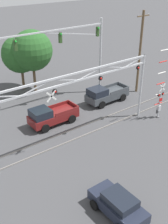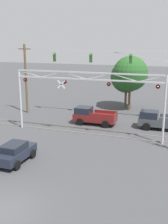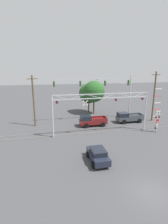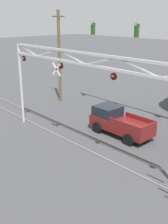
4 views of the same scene
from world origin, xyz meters
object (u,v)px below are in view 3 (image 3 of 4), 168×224
Objects in this scene: traffic_signal_span at (110,88)px; background_tree_beyond_span at (94,92)px; pickup_truck_lead at (92,121)px; sedan_waiting at (98,155)px; background_tree_far_left_verge at (89,94)px; utility_pole_left at (34,101)px; utility_pole_right at (154,96)px; pickup_truck_following at (128,117)px; crossing_gantry at (102,104)px; crossing_signal_mast at (157,119)px.

background_tree_beyond_span is (-1.82, 4.80, -1.23)m from traffic_signal_span.
background_tree_beyond_span is at bearing 71.98° from pickup_truck_lead.
background_tree_far_left_verge is (4.33, 21.67, 3.58)m from sedan_waiting.
utility_pole_left reaches higher than sedan_waiting.
utility_pole_right is at bearing 2.79° from pickup_truck_lead.
background_tree_beyond_span is at bearing 25.21° from utility_pole_left.
pickup_truck_following is (2.92, -2.72, -5.31)m from traffic_signal_span.
background_tree_beyond_span is (2.64, 8.12, 4.08)m from pickup_truck_lead.
crossing_gantry is 1.61× the size of utility_pole_right.
crossing_signal_mast is 1.47× the size of pickup_truck_lead.
crossing_signal_mast is 0.45× the size of traffic_signal_span.
utility_pole_left is at bearing 174.57° from pickup_truck_following.
utility_pole_right is 1.28× the size of background_tree_beyond_span.
background_tree_beyond_span is (2.12, 11.98, 0.24)m from crossing_gantry.
utility_pole_left is (-17.24, 1.64, 3.64)m from pickup_truck_following.
background_tree_far_left_verge is at bearing 32.37° from utility_pole_left.
sedan_waiting is at bearing -128.05° from pickup_truck_following.
crossing_signal_mast is at bearing -60.58° from traffic_signal_span.
crossing_signal_mast is 6.31m from pickup_truck_following.
utility_pole_right reaches higher than pickup_truck_following.
utility_pole_left reaches higher than background_tree_far_left_verge.
pickup_truck_following is 1.30× the size of sedan_waiting.
sedan_waiting is at bearing -150.31° from crossing_signal_mast.
utility_pole_left reaches higher than crossing_gantry.
crossing_signal_mast is 1.40× the size of pickup_truck_following.
pickup_truck_lead and pickup_truck_following have the same top height.
sedan_waiting is 0.43× the size of utility_pole_left.
crossing_signal_mast reaches higher than pickup_truck_following.
utility_pole_right is at bearing 40.21° from sedan_waiting.
pickup_truck_lead is (-4.47, -3.32, -5.31)m from traffic_signal_span.
crossing_gantry reaches higher than pickup_truck_following.
utility_pole_left is 1.34× the size of background_tree_far_left_verge.
sedan_waiting is (-2.49, -12.02, -0.14)m from pickup_truck_lead.
crossing_signal_mast is 0.75× the size of utility_pole_right.
pickup_truck_lead is at bearing -108.02° from background_tree_beyond_span.
traffic_signal_span reaches higher than background_tree_beyond_span.
background_tree_beyond_span is (12.50, 5.88, 0.43)m from utility_pole_left.
crossing_signal_mast is at bearing -63.53° from background_tree_beyond_span.
background_tree_beyond_span is at bearing 122.22° from pickup_truck_following.
crossing_gantry is at bearing -146.99° from pickup_truck_following.
crossing_signal_mast is 13.66m from sedan_waiting.
background_tree_far_left_verge is (-0.81, 1.53, -0.64)m from background_tree_beyond_span.
pickup_truck_following is at bearing -58.50° from background_tree_far_left_verge.
sedan_waiting is (-3.02, -8.17, -3.98)m from crossing_gantry.
traffic_signal_span is 7.11m from background_tree_far_left_verge.
crossing_signal_mast is (8.79, -1.43, -2.65)m from crossing_gantry.
utility_pole_right is at bearing -4.19° from utility_pole_left.
sedan_waiting is (-6.96, -15.34, -5.45)m from traffic_signal_span.
background_tree_far_left_verge is (11.69, 7.41, -0.21)m from utility_pole_left.
traffic_signal_span is at bearing -69.21° from background_tree_beyond_span.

